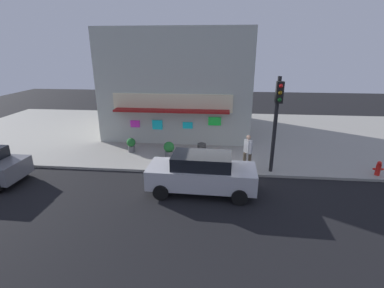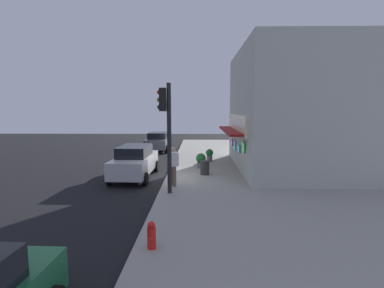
# 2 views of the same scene
# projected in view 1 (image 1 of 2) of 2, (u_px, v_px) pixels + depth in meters

# --- Properties ---
(ground_plane) EXTENTS (56.15, 56.15, 0.00)m
(ground_plane) POSITION_uv_depth(u_px,v_px,m) (212.00, 175.00, 13.67)
(ground_plane) COLOR black
(sidewalk) EXTENTS (37.43, 13.31, 0.13)m
(sidewalk) POSITION_uv_depth(u_px,v_px,m) (215.00, 134.00, 19.91)
(sidewalk) COLOR gray
(sidewalk) RESTS_ON ground_plane
(corner_building) EXTENTS (9.53, 8.86, 6.96)m
(corner_building) POSITION_uv_depth(u_px,v_px,m) (181.00, 81.00, 20.30)
(corner_building) COLOR #ADB2A8
(corner_building) RESTS_ON sidewalk
(traffic_light) EXTENTS (0.32, 0.58, 4.59)m
(traffic_light) POSITION_uv_depth(u_px,v_px,m) (277.00, 113.00, 12.74)
(traffic_light) COLOR black
(traffic_light) RESTS_ON sidewalk
(fire_hydrant) EXTENTS (0.46, 0.22, 0.72)m
(fire_hydrant) POSITION_uv_depth(u_px,v_px,m) (378.00, 168.00, 13.26)
(fire_hydrant) COLOR red
(fire_hydrant) RESTS_ON sidewalk
(trash_can) EXTENTS (0.48, 0.48, 0.77)m
(trash_can) POSITION_uv_depth(u_px,v_px,m) (202.00, 150.00, 15.49)
(trash_can) COLOR #2D2D2D
(trash_can) RESTS_ON sidewalk
(pedestrian) EXTENTS (0.48, 0.54, 1.81)m
(pedestrian) POSITION_uv_depth(u_px,v_px,m) (248.00, 151.00, 13.65)
(pedestrian) COLOR brown
(pedestrian) RESTS_ON sidewalk
(potted_plant_by_doorway) EXTENTS (0.51, 0.51, 0.83)m
(potted_plant_by_doorway) POSITION_uv_depth(u_px,v_px,m) (131.00, 144.00, 16.24)
(potted_plant_by_doorway) COLOR #59595B
(potted_plant_by_doorway) RESTS_ON sidewalk
(potted_plant_by_window) EXTENTS (0.59, 0.59, 0.88)m
(potted_plant_by_window) POSITION_uv_depth(u_px,v_px,m) (169.00, 149.00, 15.44)
(potted_plant_by_window) COLOR #59595B
(potted_plant_by_window) RESTS_ON sidewalk
(parked_car_silver) EXTENTS (4.58, 2.08, 1.73)m
(parked_car_silver) POSITION_uv_depth(u_px,v_px,m) (202.00, 173.00, 11.83)
(parked_car_silver) COLOR #B7B7BC
(parked_car_silver) RESTS_ON ground_plane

